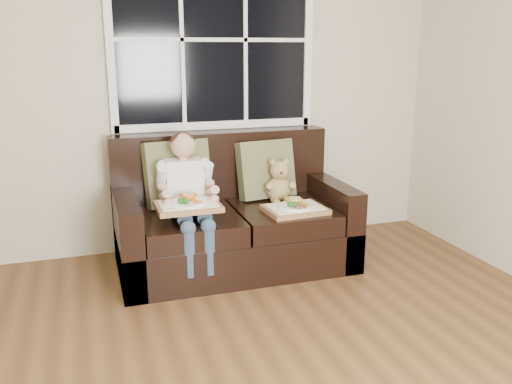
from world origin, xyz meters
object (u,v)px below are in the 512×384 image
object	(u,v)px
teddy_bear	(279,184)
tray_right	(295,208)
loveseat	(232,224)
tray_left	(188,205)
child	(187,188)

from	to	relation	value
teddy_bear	tray_right	distance (m)	0.32
loveseat	teddy_bear	world-z (taller)	loveseat
loveseat	tray_right	bearing A→B (deg)	-36.78
teddy_bear	tray_left	size ratio (longest dim) A/B	0.80
tray_left	tray_right	distance (m)	0.78
tray_left	tray_right	bearing A→B (deg)	-0.44
loveseat	tray_left	world-z (taller)	loveseat
tray_left	tray_right	size ratio (longest dim) A/B	0.96
tray_left	tray_right	xyz separation A→B (m)	(0.77, -0.00, -0.10)
loveseat	tray_left	size ratio (longest dim) A/B	3.98
child	teddy_bear	bearing A→B (deg)	10.15
loveseat	teddy_bear	bearing A→B (deg)	1.79
teddy_bear	tray_left	world-z (taller)	teddy_bear
child	tray_right	xyz separation A→B (m)	(0.75, -0.17, -0.17)
loveseat	child	world-z (taller)	child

